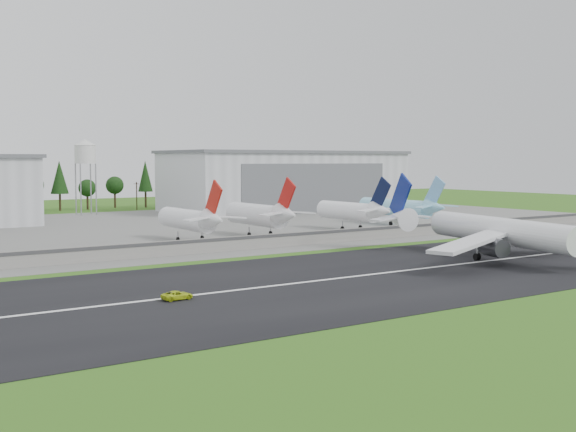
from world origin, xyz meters
TOP-DOWN VIEW (x-y plane):
  - ground at (0.00, 0.00)m, footprint 600.00×600.00m
  - runway at (0.00, 10.00)m, footprint 320.00×60.00m
  - runway_centerline at (0.00, 10.00)m, footprint 220.00×1.00m
  - apron at (0.00, 120.00)m, footprint 320.00×150.00m
  - blast_fence at (0.00, 54.99)m, footprint 240.00×0.61m
  - hangar_east at (75.00, 164.92)m, footprint 102.00×47.00m
  - water_tower at (-5.00, 185.00)m, footprint 8.40×8.40m
  - utility_poles at (0.00, 200.00)m, footprint 230.00×3.00m
  - treeline at (0.00, 215.00)m, footprint 320.00×16.00m
  - main_airliner at (26.29, 9.57)m, footprint 56.08×58.91m
  - ground_vehicle at (-50.30, 8.05)m, footprint 5.07×2.59m
  - parked_jet_red_a at (-13.39, 76.54)m, footprint 7.36×31.29m
  - parked_jet_red_b at (8.07, 76.59)m, footprint 7.36×31.29m
  - parked_jet_navy at (40.71, 76.55)m, footprint 7.36×31.29m
  - parked_jet_skyblue at (64.63, 81.55)m, footprint 7.36×37.29m

SIDE VIEW (x-z plane):
  - ground at x=0.00m, z-range 0.00..0.00m
  - utility_poles at x=0.00m, z-range -6.00..6.00m
  - treeline at x=0.00m, z-range -11.00..11.00m
  - runway at x=0.00m, z-range 0.00..0.10m
  - apron at x=0.00m, z-range 0.00..0.10m
  - runway_centerline at x=0.00m, z-range 0.10..0.12m
  - ground_vehicle at x=-50.30m, z-range 0.10..1.47m
  - blast_fence at x=0.00m, z-range 0.06..3.56m
  - main_airliner at x=26.29m, z-range -4.19..13.98m
  - parked_jet_skyblue at x=64.63m, z-range -2.26..14.33m
  - parked_jet_red_a at x=-13.39m, z-range -2.22..14.32m
  - parked_jet_navy at x=40.71m, z-range -2.20..14.40m
  - parked_jet_red_b at x=8.07m, z-range -2.08..14.79m
  - hangar_east at x=75.00m, z-range 0.03..25.23m
  - water_tower at x=-5.00m, z-range 9.85..39.25m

